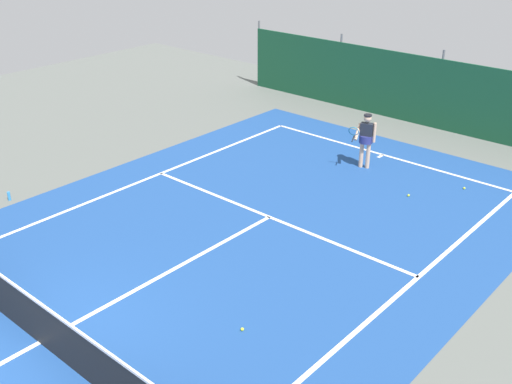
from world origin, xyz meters
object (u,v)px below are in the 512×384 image
object	(u,v)px
tennis_net	(36,320)
tennis_ball_by_sideline	(464,188)
water_bottle	(9,196)
tennis_player	(366,137)
tennis_ball_midcourt	(409,195)
tennis_ball_near_player	(242,329)

from	to	relation	value
tennis_net	tennis_ball_by_sideline	world-z (taller)	tennis_net
water_bottle	tennis_ball_by_sideline	bearing A→B (deg)	44.36
tennis_player	tennis_ball_by_sideline	size ratio (longest dim) A/B	24.85
tennis_net	tennis_ball_midcourt	xyz separation A→B (m)	(2.04, 9.77, -0.48)
tennis_ball_near_player	water_bottle	xyz separation A→B (m)	(-8.30, -0.04, 0.09)
tennis_ball_by_sideline	water_bottle	bearing A→B (deg)	-135.64
tennis_net	tennis_player	distance (m)	10.67
tennis_net	water_bottle	size ratio (longest dim) A/B	42.17
tennis_ball_by_sideline	water_bottle	xyz separation A→B (m)	(-8.77, -8.57, 0.09)
tennis_net	tennis_ball_near_player	world-z (taller)	tennis_net
tennis_ball_by_sideline	tennis_net	bearing A→B (deg)	-104.87
tennis_player	tennis_ball_midcourt	bearing A→B (deg)	137.50
water_bottle	tennis_ball_midcourt	bearing A→B (deg)	42.41
tennis_ball_near_player	tennis_ball_by_sideline	size ratio (longest dim) A/B	1.00
tennis_ball_by_sideline	water_bottle	world-z (taller)	water_bottle
tennis_net	tennis_ball_near_player	xyz separation A→B (m)	(2.51, 2.65, -0.48)
tennis_ball_near_player	tennis_player	bearing A→B (deg)	106.94
tennis_ball_by_sideline	water_bottle	distance (m)	12.26
tennis_ball_near_player	tennis_ball_midcourt	distance (m)	7.14
tennis_net	tennis_ball_near_player	size ratio (longest dim) A/B	153.33
tennis_player	water_bottle	bearing A→B (deg)	35.68
tennis_ball_near_player	water_bottle	distance (m)	8.31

